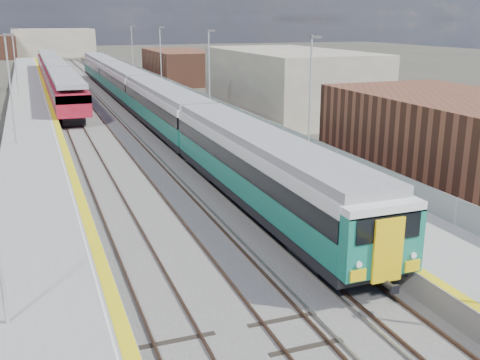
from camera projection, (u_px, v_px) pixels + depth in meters
ground at (125, 114)px, 57.64m from camera, size 320.00×320.00×0.00m
ballast_bed at (100, 112)px, 59.13m from camera, size 10.50×155.00×0.06m
tracks at (104, 108)px, 60.82m from camera, size 8.96×160.00×0.17m
platform_right at (170, 103)px, 61.51m from camera, size 4.70×155.00×8.52m
platform_left at (31, 111)px, 56.71m from camera, size 4.30×155.00×8.52m
green_train at (141, 92)px, 56.38m from camera, size 3.04×84.59×3.35m
red_train at (55, 74)px, 76.24m from camera, size 3.06×61.89×3.86m
tree_d at (255, 62)px, 79.90m from camera, size 4.16×4.16×5.64m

